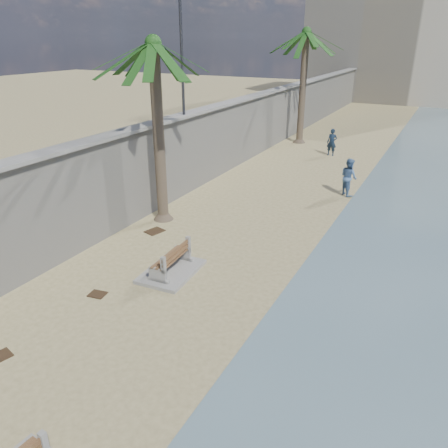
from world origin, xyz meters
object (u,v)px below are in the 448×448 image
(palm_mid, at_px, (153,46))
(person_b, at_px, (349,175))
(bench_far, at_px, (171,262))
(palm_back, at_px, (307,33))
(person_a, at_px, (332,140))

(palm_mid, distance_m, person_b, 10.26)
(bench_far, height_order, palm_mid, palm_mid)
(palm_mid, xyz_separation_m, palm_back, (0.41, 15.72, 0.44))
(palm_back, distance_m, person_a, 7.09)
(palm_back, relative_size, person_a, 4.25)
(person_a, bearing_deg, palm_mid, -104.95)
(bench_far, relative_size, person_a, 1.17)
(palm_back, xyz_separation_m, person_a, (2.87, -2.49, -5.99))
(palm_mid, xyz_separation_m, person_a, (3.28, 13.23, -5.55))
(bench_far, height_order, palm_back, palm_back)
(person_b, bearing_deg, palm_back, -15.53)
(bench_far, distance_m, person_b, 10.35)
(bench_far, distance_m, person_a, 16.73)
(palm_back, bearing_deg, person_a, -40.96)
(bench_far, xyz_separation_m, palm_mid, (-2.72, 3.48, 6.10))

